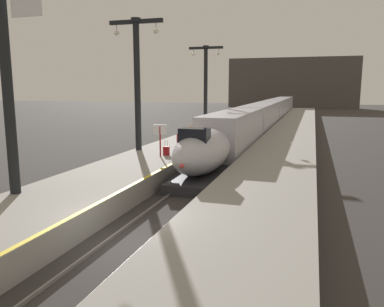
{
  "coord_description": "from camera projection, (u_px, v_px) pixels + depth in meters",
  "views": [
    {
      "loc": [
        6.11,
        -11.55,
        5.5
      ],
      "look_at": [
        -0.39,
        9.13,
        1.8
      ],
      "focal_mm": 35.91,
      "sensor_mm": 36.0,
      "label": 1
    }
  ],
  "objects": [
    {
      "name": "rolling_suitcase",
      "position": [
        166.0,
        151.0,
        25.71
      ],
      "size": [
        0.4,
        0.22,
        0.98
      ],
      "color": "maroon",
      "rests_on": "platform_left"
    },
    {
      "name": "platform_right",
      "position": [
        288.0,
        142.0,
        35.58
      ],
      "size": [
        4.8,
        110.0,
        1.05
      ],
      "primitive_type": "cube",
      "color": "gray",
      "rests_on": "ground"
    },
    {
      "name": "station_column_far",
      "position": [
        206.0,
        78.0,
        44.21
      ],
      "size": [
        4.0,
        0.68,
        9.23
      ],
      "color": "black",
      "rests_on": "platform_left"
    },
    {
      "name": "ground_plane",
      "position": [
        125.0,
        245.0,
        13.59
      ],
      "size": [
        260.0,
        260.0,
        0.0
      ],
      "primitive_type": "plane",
      "color": "#33302D"
    },
    {
      "name": "station_column_mid",
      "position": [
        137.0,
        72.0,
        27.08
      ],
      "size": [
        4.0,
        0.68,
        9.24
      ],
      "color": "black",
      "rests_on": "platform_left"
    },
    {
      "name": "terminus_back_wall",
      "position": [
        292.0,
        83.0,
        108.33
      ],
      "size": [
        36.0,
        2.0,
        14.0
      ],
      "primitive_type": "cube",
      "color": "#4C4742",
      "rests_on": "ground"
    },
    {
      "name": "passenger_near_edge",
      "position": [
        179.0,
        141.0,
        25.41
      ],
      "size": [
        0.44,
        0.42,
        1.69
      ],
      "color": "#23232D",
      "rests_on": "platform_left"
    },
    {
      "name": "platform_left_safety_stripe",
      "position": [
        227.0,
        135.0,
        37.21
      ],
      "size": [
        0.2,
        107.8,
        0.01
      ],
      "primitive_type": "cube",
      "color": "yellow",
      "rests_on": "platform_left"
    },
    {
      "name": "rail_main_right",
      "position": [
        257.0,
        142.0,
        39.22
      ],
      "size": [
        0.08,
        110.0,
        0.12
      ],
      "primitive_type": "cube",
      "color": "slate",
      "rests_on": "ground"
    },
    {
      "name": "departure_info_board",
      "position": [
        160.0,
        134.0,
        25.02
      ],
      "size": [
        0.9,
        0.1,
        2.12
      ],
      "color": "maroon",
      "rests_on": "platform_left"
    },
    {
      "name": "platform_left",
      "position": [
        204.0,
        139.0,
        37.97
      ],
      "size": [
        4.8,
        110.0,
        1.05
      ],
      "primitive_type": "cube",
      "color": "gray",
      "rests_on": "ground"
    },
    {
      "name": "passenger_mid_platform",
      "position": [
        203.0,
        127.0,
        34.53
      ],
      "size": [
        0.52,
        0.36,
        1.69
      ],
      "color": "#23232D",
      "rests_on": "platform_left"
    },
    {
      "name": "rail_main_left",
      "position": [
        242.0,
        141.0,
        39.66
      ],
      "size": [
        0.08,
        110.0,
        0.12
      ],
      "primitive_type": "cube",
      "color": "slate",
      "rests_on": "ground"
    },
    {
      "name": "station_column_near",
      "position": [
        6.0,
        58.0,
        15.5
      ],
      "size": [
        4.0,
        0.68,
        9.24
      ],
      "color": "black",
      "rests_on": "platform_left"
    },
    {
      "name": "highspeed_train_main",
      "position": [
        268.0,
        114.0,
        54.12
      ],
      "size": [
        2.92,
        76.25,
        3.6
      ],
      "color": "silver",
      "rests_on": "ground"
    },
    {
      "name": "passenger_far_waiting",
      "position": [
        190.0,
        133.0,
        30.08
      ],
      "size": [
        0.48,
        0.4,
        1.69
      ],
      "color": "#23232D",
      "rests_on": "platform_left"
    }
  ]
}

